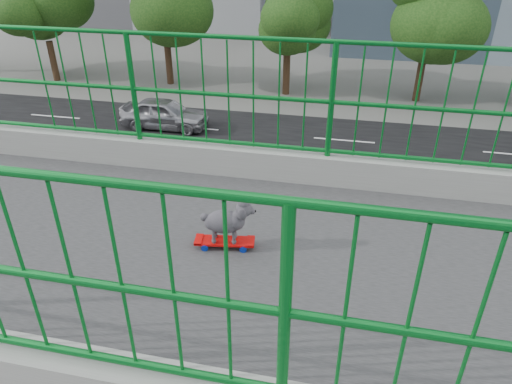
{
  "coord_description": "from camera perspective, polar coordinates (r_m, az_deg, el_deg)",
  "views": [
    {
      "loc": [
        2.86,
        0.19,
        9.28
      ],
      "look_at": [
        -1.09,
        -0.66,
        6.97
      ],
      "focal_mm": 32.71,
      "sensor_mm": 36.0,
      "label": 1
    }
  ],
  "objects": [
    {
      "name": "skateboard",
      "position": [
        3.82,
        -3.84,
        -6.1
      ],
      "size": [
        0.21,
        0.5,
        0.06
      ],
      "rotation": [
        0.0,
        0.0,
        0.15
      ],
      "color": "red",
      "rests_on": "footbridge"
    },
    {
      "name": "car_4",
      "position": [
        25.14,
        -11.12,
        9.41
      ],
      "size": [
        1.85,
        4.6,
        1.57
      ],
      "primitive_type": "imported",
      "rotation": [
        0.0,
        0.0,
        3.14
      ],
      "color": "#949499",
      "rests_on": "ground"
    },
    {
      "name": "poodle",
      "position": [
        3.7,
        -3.59,
        -3.42
      ],
      "size": [
        0.23,
        0.44,
        0.37
      ],
      "rotation": [
        0.0,
        0.0,
        0.15
      ],
      "color": "#2D2A2F",
      "rests_on": "skateboard"
    },
    {
      "name": "street_trees",
      "position": [
        29.26,
        14.51,
        19.9
      ],
      "size": [
        5.3,
        60.4,
        7.26
      ],
      "color": "black",
      "rests_on": "ground"
    },
    {
      "name": "road",
      "position": [
        18.37,
        9.82,
        -1.06
      ],
      "size": [
        18.0,
        90.0,
        0.02
      ],
      "primitive_type": "cube",
      "color": "black",
      "rests_on": "ground"
    },
    {
      "name": "car_1",
      "position": [
        14.94,
        2.75,
        -5.56
      ],
      "size": [
        1.4,
        4.0,
        1.32
      ],
      "primitive_type": "imported",
      "color": "#B20F07",
      "rests_on": "ground"
    },
    {
      "name": "railing",
      "position": [
        3.54,
        6.79,
        -6.3
      ],
      "size": [
        3.0,
        24.0,
        1.42
      ],
      "color": "gray",
      "rests_on": "footbridge"
    },
    {
      "name": "car_2",
      "position": [
        20.69,
        -21.54,
        3.02
      ],
      "size": [
        2.32,
        5.03,
        1.4
      ],
      "primitive_type": "imported",
      "rotation": [
        0.0,
        0.0,
        3.14
      ],
      "color": "white",
      "rests_on": "ground"
    }
  ]
}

